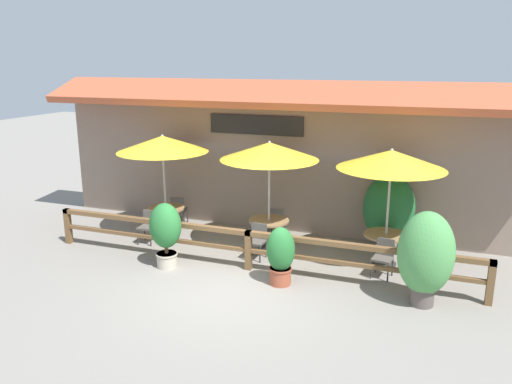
# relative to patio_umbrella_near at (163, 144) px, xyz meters

# --- Properties ---
(ground_plane) EXTENTS (60.00, 60.00, 0.00)m
(ground_plane) POSITION_rel_patio_umbrella_near_xyz_m (3.08, -2.63, -2.55)
(ground_plane) COLOR gray
(building_facade) EXTENTS (14.28, 1.49, 4.23)m
(building_facade) POSITION_rel_patio_umbrella_near_xyz_m (3.08, 1.47, -0.38)
(building_facade) COLOR gray
(building_facade) RESTS_ON ground
(patio_railing) EXTENTS (10.40, 0.14, 0.95)m
(patio_railing) POSITION_rel_patio_umbrella_near_xyz_m (3.08, -1.58, -1.85)
(patio_railing) COLOR brown
(patio_railing) RESTS_ON ground
(patio_umbrella_near) EXTENTS (2.49, 2.49, 2.81)m
(patio_umbrella_near) POSITION_rel_patio_umbrella_near_xyz_m (0.00, 0.00, 0.00)
(patio_umbrella_near) COLOR #B7B2A8
(patio_umbrella_near) RESTS_ON ground
(dining_table_near) EXTENTS (1.05, 1.05, 0.76)m
(dining_table_near) POSITION_rel_patio_umbrella_near_xyz_m (0.00, -0.00, -1.94)
(dining_table_near) COLOR olive
(dining_table_near) RESTS_ON ground
(chair_near_streetside) EXTENTS (0.44, 0.44, 0.87)m
(chair_near_streetside) POSITION_rel_patio_umbrella_near_xyz_m (-0.07, -0.81, -2.06)
(chair_near_streetside) COLOR #514C47
(chair_near_streetside) RESTS_ON ground
(chair_near_wallside) EXTENTS (0.49, 0.49, 0.87)m
(chair_near_wallside) POSITION_rel_patio_umbrella_near_xyz_m (-0.04, 0.81, -2.06)
(chair_near_wallside) COLOR #514C47
(chair_near_wallside) RESTS_ON ground
(patio_umbrella_middle) EXTENTS (2.49, 2.49, 2.81)m
(patio_umbrella_middle) POSITION_rel_patio_umbrella_near_xyz_m (3.07, -0.07, 0.00)
(patio_umbrella_middle) COLOR #B7B2A8
(patio_umbrella_middle) RESTS_ON ground
(dining_table_middle) EXTENTS (1.05, 1.05, 0.76)m
(dining_table_middle) POSITION_rel_patio_umbrella_near_xyz_m (3.07, -0.07, -1.94)
(dining_table_middle) COLOR olive
(dining_table_middle) RESTS_ON ground
(chair_middle_streetside) EXTENTS (0.45, 0.45, 0.87)m
(chair_middle_streetside) POSITION_rel_patio_umbrella_near_xyz_m (3.03, -0.86, -2.06)
(chair_middle_streetside) COLOR #514C47
(chair_middle_streetside) RESTS_ON ground
(chair_middle_wallside) EXTENTS (0.48, 0.48, 0.87)m
(chair_middle_wallside) POSITION_rel_patio_umbrella_near_xyz_m (3.04, 0.71, -2.06)
(chair_middle_wallside) COLOR #514C47
(chair_middle_wallside) RESTS_ON ground
(patio_umbrella_far) EXTENTS (2.49, 2.49, 2.81)m
(patio_umbrella_far) POSITION_rel_patio_umbrella_near_xyz_m (6.03, -0.16, 0.00)
(patio_umbrella_far) COLOR #B7B2A8
(patio_umbrella_far) RESTS_ON ground
(dining_table_far) EXTENTS (1.05, 1.05, 0.76)m
(dining_table_far) POSITION_rel_patio_umbrella_near_xyz_m (6.03, -0.16, -1.94)
(dining_table_far) COLOR olive
(dining_table_far) RESTS_ON ground
(chair_far_streetside) EXTENTS (0.48, 0.48, 0.87)m
(chair_far_streetside) POSITION_rel_patio_umbrella_near_xyz_m (6.06, -0.91, -2.06)
(chair_far_streetside) COLOR #514C47
(chair_far_streetside) RESTS_ON ground
(chair_far_wallside) EXTENTS (0.47, 0.47, 0.87)m
(chair_far_wallside) POSITION_rel_patio_umbrella_near_xyz_m (6.03, 0.58, -2.06)
(chair_far_wallside) COLOR #514C47
(chair_far_wallside) RESTS_ON ground
(potted_plant_corner_fern) EXTENTS (0.76, 0.68, 1.56)m
(potted_plant_corner_fern) POSITION_rel_patio_umbrella_near_xyz_m (1.21, -2.10, -1.64)
(potted_plant_corner_fern) COLOR #B7AD99
(potted_plant_corner_fern) RESTS_ON ground
(potted_plant_broad_leaf) EXTENTS (0.62, 0.56, 1.30)m
(potted_plant_broad_leaf) POSITION_rel_patio_umbrella_near_xyz_m (4.01, -2.08, -1.87)
(potted_plant_broad_leaf) COLOR #9E4C33
(potted_plant_broad_leaf) RESTS_ON ground
(potted_plant_small_flowering) EXTENTS (1.09, 0.98, 1.94)m
(potted_plant_small_flowering) POSITION_rel_patio_umbrella_near_xyz_m (6.95, -2.03, -1.50)
(potted_plant_small_flowering) COLOR #564C47
(potted_plant_small_flowering) RESTS_ON ground
(potted_plant_tall_tropical) EXTENTS (1.30, 1.17, 1.98)m
(potted_plant_tall_tropical) POSITION_rel_patio_umbrella_near_xyz_m (5.97, 0.92, -1.48)
(potted_plant_tall_tropical) COLOR #9E4C33
(potted_plant_tall_tropical) RESTS_ON ground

